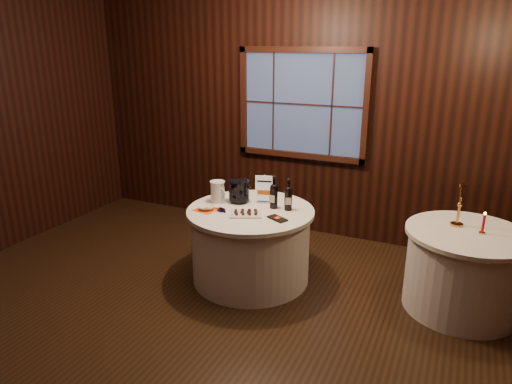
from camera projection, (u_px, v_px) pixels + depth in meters
The scene contains 16 objects.
ground at pixel (201, 329), 3.94m from camera, with size 6.00×6.00×0.00m, color black.
back_wall at pixel (302, 113), 5.61m from camera, with size 6.00×0.10×3.00m.
main_table at pixel (251, 244), 4.69m from camera, with size 1.28×1.28×0.77m.
side_table at pixel (463, 270), 4.14m from camera, with size 1.08×1.08×0.77m.
sign_stand at pixel (264, 193), 4.72m from camera, with size 0.18×0.13×0.31m.
port_bottle_left at pixel (274, 194), 4.56m from camera, with size 0.08×0.08×0.33m.
port_bottle_right at pixel (288, 197), 4.51m from camera, with size 0.08×0.09×0.32m.
ice_bucket at pixel (239, 191), 4.74m from camera, with size 0.23×0.23×0.23m.
chocolate_plate at pixel (246, 213), 4.41m from camera, with size 0.36×0.31×0.04m.
chocolate_box at pixel (277, 219), 4.30m from camera, with size 0.20×0.10×0.02m, color black.
grape_bunch at pixel (223, 209), 4.51m from camera, with size 0.17×0.10×0.04m.
glass_pitcher at pixel (218, 191), 4.75m from camera, with size 0.21×0.16×0.22m.
orange_napkin at pixel (207, 210), 4.55m from camera, with size 0.21×0.21×0.00m, color #F25214.
cracker_bowl at pixel (207, 208), 4.55m from camera, with size 0.15×0.15×0.04m, color silver.
brass_candlestick at pixel (459, 211), 4.12m from camera, with size 0.11×0.11×0.40m.
red_candle at pixel (483, 225), 3.96m from camera, with size 0.05×0.05×0.20m.
Camera 1 is at (1.86, -2.87, 2.35)m, focal length 32.00 mm.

